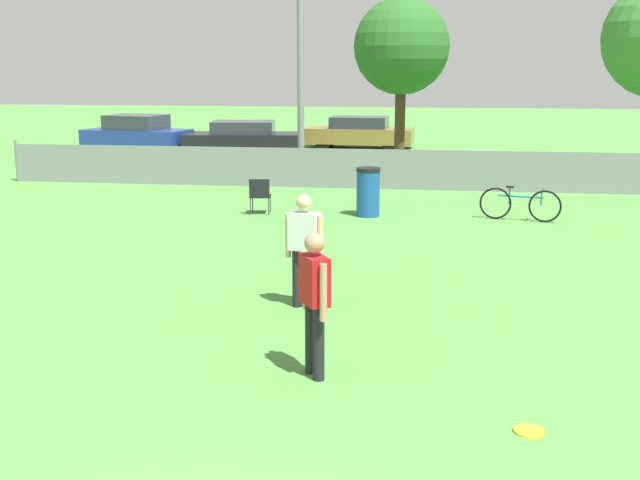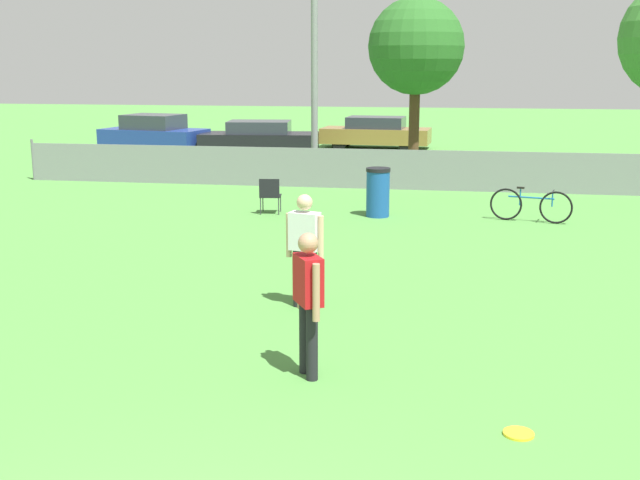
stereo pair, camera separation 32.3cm
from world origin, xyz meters
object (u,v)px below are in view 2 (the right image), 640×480
at_px(folding_chair_sideline, 270,194).
at_px(parked_car_blue, 154,135).
at_px(player_thrower_red, 308,294).
at_px(trash_bin, 378,192).
at_px(player_receiver_white, 305,242).
at_px(parked_car_tan, 376,133).
at_px(frisbee_disc, 519,433).
at_px(parked_car_dark, 259,138).
at_px(tree_near_pole, 416,47).
at_px(bicycle_sideline, 531,205).

height_order(folding_chair_sideline, parked_car_blue, parked_car_blue).
xyz_separation_m(folding_chair_sideline, parked_car_blue, (-7.33, 11.63, 0.24)).
relative_size(player_thrower_red, trash_bin, 1.47).
relative_size(player_receiver_white, parked_car_tan, 0.37).
distance_m(frisbee_disc, parked_car_dark, 23.77).
height_order(parked_car_blue, parked_car_tan, parked_car_blue).
bearing_deg(trash_bin, frisbee_disc, -77.25).
distance_m(trash_bin, parked_car_dark, 12.95).
relative_size(frisbee_disc, trash_bin, 0.26).
bearing_deg(frisbee_disc, player_receiver_white, 127.17).
relative_size(tree_near_pole, bicycle_sideline, 3.07).
bearing_deg(player_thrower_red, frisbee_disc, 33.42).
bearing_deg(parked_car_blue, player_thrower_red, -53.40).
distance_m(player_receiver_white, bicycle_sideline, 7.96).
bearing_deg(trash_bin, parked_car_tan, 96.13).
bearing_deg(player_thrower_red, parked_car_tan, 153.85).
bearing_deg(parked_car_dark, trash_bin, -70.77).
height_order(bicycle_sideline, parked_car_dark, parked_car_dark).
height_order(frisbee_disc, bicycle_sideline, bicycle_sideline).
relative_size(frisbee_disc, parked_car_dark, 0.06).
relative_size(parked_car_blue, parked_car_dark, 0.92).
relative_size(tree_near_pole, trash_bin, 4.83).
distance_m(frisbee_disc, trash_bin, 10.98).
bearing_deg(parked_car_blue, parked_car_tan, 32.90).
bearing_deg(folding_chair_sideline, player_receiver_white, 100.82).
bearing_deg(player_thrower_red, parked_car_blue, 175.00).
relative_size(folding_chair_sideline, bicycle_sideline, 0.48).
height_order(bicycle_sideline, trash_bin, trash_bin).
xyz_separation_m(tree_near_pole, trash_bin, (-0.39, -6.95, -3.31)).
height_order(tree_near_pole, bicycle_sideline, tree_near_pole).
relative_size(player_thrower_red, parked_car_tan, 0.37).
relative_size(player_receiver_white, parked_car_blue, 0.39).
xyz_separation_m(player_receiver_white, parked_car_blue, (-9.50, 18.62, -0.23)).
height_order(tree_near_pole, player_thrower_red, tree_near_pole).
distance_m(bicycle_sideline, parked_car_blue, 17.55).
relative_size(folding_chair_sideline, parked_car_blue, 0.20).
bearing_deg(trash_bin, player_thrower_red, -88.74).
distance_m(parked_car_dark, parked_car_tan, 5.16).
xyz_separation_m(folding_chair_sideline, bicycle_sideline, (5.84, 0.04, -0.11)).
bearing_deg(folding_chair_sideline, frisbee_disc, 108.43).
height_order(tree_near_pole, parked_car_blue, tree_near_pole).
xyz_separation_m(tree_near_pole, parked_car_blue, (-10.20, 4.58, -3.16)).
relative_size(folding_chair_sideline, parked_car_dark, 0.18).
bearing_deg(player_thrower_red, trash_bin, 150.88).
height_order(trash_bin, parked_car_tan, parked_car_tan).
distance_m(parked_car_blue, parked_car_dark, 4.14).
bearing_deg(parked_car_tan, tree_near_pole, -72.52).
bearing_deg(folding_chair_sideline, player_thrower_red, 99.41).
relative_size(frisbee_disc, bicycle_sideline, 0.17).
xyz_separation_m(bicycle_sideline, parked_car_blue, (-13.18, 11.59, 0.35)).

